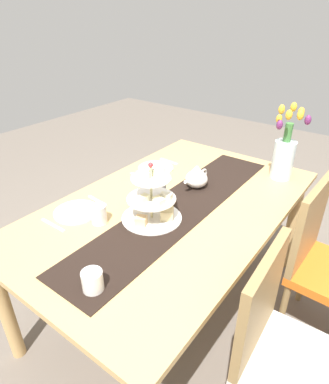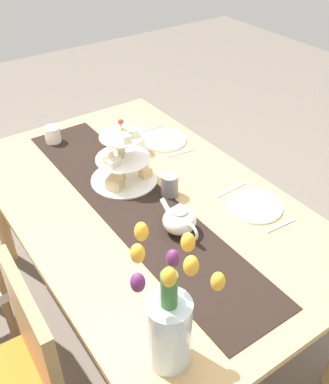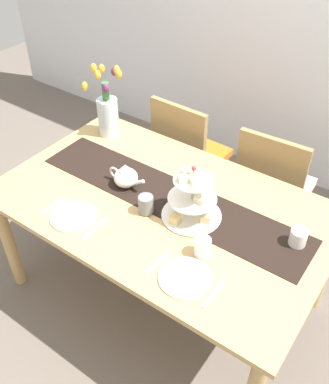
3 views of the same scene
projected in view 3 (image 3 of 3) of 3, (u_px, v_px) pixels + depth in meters
ground_plane at (163, 291)px, 2.71m from camera, size 8.00×8.00×0.00m
room_wall_rear at (304, 9)px, 2.89m from camera, size 6.00×0.08×2.60m
dining_table at (163, 215)px, 2.29m from camera, size 1.73×1.05×0.74m
chair_left at (187, 152)px, 3.00m from camera, size 0.43×0.43×0.91m
chair_right at (272, 185)px, 2.72m from camera, size 0.44×0.44×0.91m
table_runner at (169, 197)px, 2.27m from camera, size 1.54×0.31×0.00m
tiered_cake_stand at (192, 201)px, 2.10m from camera, size 0.30×0.30×0.30m
teapot at (126, 177)px, 2.30m from camera, size 0.24×0.13×0.14m
tulip_vase at (108, 111)px, 2.65m from camera, size 0.21×0.22×0.45m
cream_jug at (298, 238)px, 1.98m from camera, size 0.08×0.08×0.08m
dinner_plate_left at (73, 216)px, 2.15m from camera, size 0.23×0.23×0.01m
fork_left at (53, 205)px, 2.21m from camera, size 0.03×0.15×0.01m
knife_left at (95, 228)px, 2.08m from camera, size 0.02×0.17×0.01m
dinner_plate_right at (185, 278)px, 1.85m from camera, size 0.23×0.23×0.01m
fork_right at (157, 263)px, 1.92m from camera, size 0.03×0.15×0.01m
knife_right at (214, 294)px, 1.79m from camera, size 0.01×0.17×0.01m
mug_grey at (146, 204)px, 2.15m from camera, size 0.08×0.08×0.09m
mug_white_text at (202, 247)px, 1.93m from camera, size 0.08×0.08×0.09m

